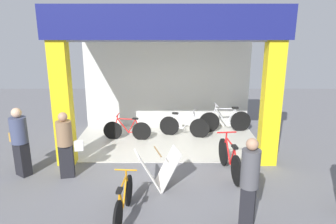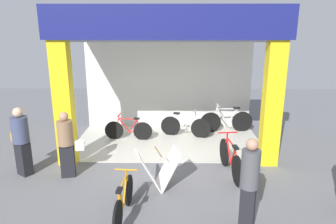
{
  "view_description": "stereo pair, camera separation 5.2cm",
  "coord_description": "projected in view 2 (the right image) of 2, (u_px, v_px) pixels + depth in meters",
  "views": [
    {
      "loc": [
        0.03,
        -7.49,
        3.48
      ],
      "look_at": [
        0.0,
        0.76,
        1.15
      ],
      "focal_mm": 33.84,
      "sensor_mm": 36.0,
      "label": 1
    },
    {
      "loc": [
        0.08,
        -7.49,
        3.48
      ],
      "look_at": [
        0.0,
        0.76,
        1.15
      ],
      "focal_mm": 33.84,
      "sensor_mm": 36.0,
      "label": 2
    }
  ],
  "objects": [
    {
      "name": "bicycle_parked_0",
      "position": [
        124.0,
        201.0,
        5.77
      ],
      "size": [
        0.42,
        1.54,
        0.85
      ],
      "color": "black",
      "rests_on": "ground"
    },
    {
      "name": "sandwich_board_sign",
      "position": [
        158.0,
        170.0,
        6.81
      ],
      "size": [
        1.05,
        0.81,
        0.88
      ],
      "color": "silver",
      "rests_on": "ground"
    },
    {
      "name": "ground_plane",
      "position": [
        168.0,
        163.0,
        8.15
      ],
      "size": [
        19.06,
        19.06,
        0.0
      ],
      "primitive_type": "plane",
      "color": "slate",
      "rests_on": "ground"
    },
    {
      "name": "shop_facade",
      "position": [
        168.0,
        74.0,
        9.09
      ],
      "size": [
        5.73,
        3.36,
        3.88
      ],
      "color": "beige",
      "rests_on": "ground"
    },
    {
      "name": "pedestrian_2",
      "position": [
        249.0,
        185.0,
        5.29
      ],
      "size": [
        0.4,
        0.56,
        1.7
      ],
      "color": "black",
      "rests_on": "ground"
    },
    {
      "name": "bicycle_inside_0",
      "position": [
        185.0,
        126.0,
        9.93
      ],
      "size": [
        1.57,
        0.5,
        0.88
      ],
      "color": "black",
      "rests_on": "ground"
    },
    {
      "name": "pedestrian_3",
      "position": [
        67.0,
        144.0,
        7.26
      ],
      "size": [
        0.61,
        0.41,
        1.56
      ],
      "color": "black",
      "rests_on": "ground"
    },
    {
      "name": "bicycle_parked_1",
      "position": [
        230.0,
        159.0,
        7.44
      ],
      "size": [
        0.48,
        1.73,
        0.96
      ],
      "color": "black",
      "rests_on": "ground"
    },
    {
      "name": "bicycle_inside_1",
      "position": [
        129.0,
        130.0,
        9.68
      ],
      "size": [
        1.47,
        0.4,
        0.81
      ],
      "color": "black",
      "rests_on": "ground"
    },
    {
      "name": "pedestrian_0",
      "position": [
        21.0,
        140.0,
        7.33
      ],
      "size": [
        0.61,
        0.53,
        1.64
      ],
      "color": "black",
      "rests_on": "ground"
    },
    {
      "name": "bicycle_inside_2",
      "position": [
        227.0,
        121.0,
        10.35
      ],
      "size": [
        1.74,
        0.48,
        0.96
      ],
      "color": "black",
      "rests_on": "ground"
    }
  ]
}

